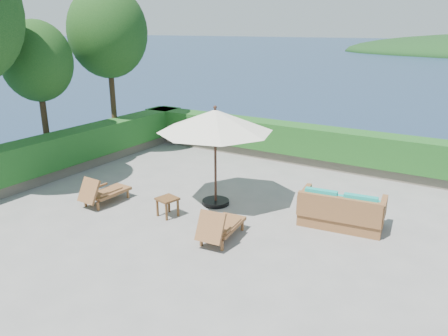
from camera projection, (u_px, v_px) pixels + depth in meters
The scene contains 14 objects.
ground at pixel (198, 215), 11.19m from camera, with size 12.00×12.00×0.00m, color gray.
foundation at pixel (199, 268), 11.67m from camera, with size 12.00×12.00×3.00m, color #554D43.
ocean at pixel (200, 314), 12.12m from camera, with size 600.00×600.00×0.00m, color #142840.
planter_wall_far at pixel (287, 156), 15.67m from camera, with size 12.00×0.60×0.36m, color #686153.
planter_wall_left at pixel (54, 172), 13.92m from camera, with size 0.60×12.00×0.36m, color #686153.
hedge_far at pixel (287, 138), 15.47m from camera, with size 12.40×0.90×1.00m, color #134317.
hedge_left at pixel (51, 152), 13.71m from camera, with size 0.90×12.40×1.00m, color #134317.
tree_mid at pixel (37, 62), 13.68m from camera, with size 2.20×2.20×4.83m.
tree_far at pixel (108, 32), 15.40m from camera, with size 2.80×2.80×6.03m.
patio_umbrella at pixel (215, 122), 11.17m from camera, with size 3.38×3.38×2.70m.
lounge_left at pixel (103, 192), 11.81m from camera, with size 0.69×1.46×0.83m.
lounge_right at pixel (220, 226), 9.76m from camera, with size 0.75×1.52×0.85m.
side_table at pixel (167, 201), 11.00m from camera, with size 0.57×0.57×0.50m.
wicker_loveseat at pixel (341, 212), 10.46m from camera, with size 2.08×1.24×0.97m.
Camera 1 is at (5.94, -8.40, 4.62)m, focal length 35.00 mm.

